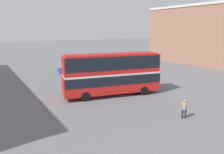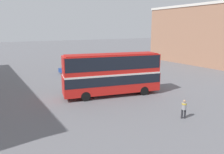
{
  "view_description": "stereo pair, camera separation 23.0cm",
  "coord_description": "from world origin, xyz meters",
  "px_view_note": "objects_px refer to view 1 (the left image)",
  "views": [
    {
      "loc": [
        -13.65,
        -20.73,
        7.66
      ],
      "look_at": [
        -0.65,
        0.15,
        2.19
      ],
      "focal_mm": 35.0,
      "sensor_mm": 36.0,
      "label": 1
    },
    {
      "loc": [
        -13.45,
        -20.85,
        7.66
      ],
      "look_at": [
        -0.65,
        0.15,
        2.19
      ],
      "focal_mm": 35.0,
      "sensor_mm": 36.0,
      "label": 2
    }
  ],
  "objects_px": {
    "double_decker_bus": "(112,72)",
    "parked_car_kerb_far": "(120,73)",
    "pedestrian_foreground": "(184,107)",
    "parked_car_kerb_near": "(72,69)"
  },
  "relations": [
    {
      "from": "double_decker_bus",
      "to": "pedestrian_foreground",
      "type": "distance_m",
      "value": 9.37
    },
    {
      "from": "pedestrian_foreground",
      "to": "parked_car_kerb_far",
      "type": "relative_size",
      "value": 0.36
    },
    {
      "from": "pedestrian_foreground",
      "to": "parked_car_kerb_far",
      "type": "bearing_deg",
      "value": -163.87
    },
    {
      "from": "parked_car_kerb_near",
      "to": "parked_car_kerb_far",
      "type": "height_order",
      "value": "parked_car_kerb_far"
    },
    {
      "from": "parked_car_kerb_near",
      "to": "double_decker_bus",
      "type": "bearing_deg",
      "value": -102.45
    },
    {
      "from": "pedestrian_foreground",
      "to": "parked_car_kerb_far",
      "type": "height_order",
      "value": "pedestrian_foreground"
    },
    {
      "from": "double_decker_bus",
      "to": "parked_car_kerb_far",
      "type": "relative_size",
      "value": 2.47
    },
    {
      "from": "pedestrian_foreground",
      "to": "parked_car_kerb_near",
      "type": "height_order",
      "value": "pedestrian_foreground"
    },
    {
      "from": "parked_car_kerb_near",
      "to": "parked_car_kerb_far",
      "type": "xyz_separation_m",
      "value": [
        5.02,
        -7.75,
        0.0
      ]
    },
    {
      "from": "double_decker_bus",
      "to": "parked_car_kerb_far",
      "type": "distance_m",
      "value": 9.54
    }
  ]
}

